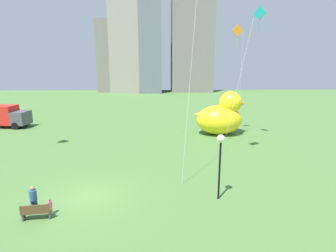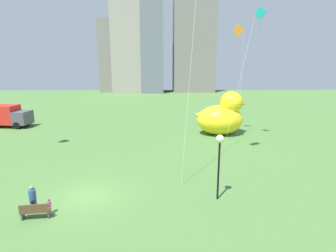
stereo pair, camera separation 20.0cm
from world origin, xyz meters
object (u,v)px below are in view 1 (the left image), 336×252
at_px(lamppost, 220,149).
at_px(kite_orange, 238,36).
at_px(person_adult, 33,198).
at_px(giant_inflatable_duck, 221,116).
at_px(park_bench, 36,211).
at_px(kite_teal, 257,20).
at_px(person_child, 50,206).
at_px(box_truck, 4,116).

height_order(lamppost, kite_orange, kite_orange).
xyz_separation_m(person_adult, giant_inflatable_duck, (14.06, 16.81, 1.26)).
relative_size(park_bench, kite_teal, 0.11).
bearing_deg(person_adult, park_bench, -59.64).
height_order(lamppost, kite_teal, kite_teal).
relative_size(person_child, kite_teal, 0.07).
height_order(box_truck, kite_teal, kite_teal).
distance_m(person_child, box_truck, 25.63).
bearing_deg(kite_orange, box_truck, 170.37).
relative_size(park_bench, box_truck, 0.25).
xyz_separation_m(park_bench, person_child, (0.54, 0.51, 0.03)).
xyz_separation_m(person_child, kite_teal, (15.50, 13.74, 11.64)).
distance_m(box_truck, kite_orange, 30.50).
distance_m(park_bench, giant_inflatable_duck, 22.25).
relative_size(park_bench, person_child, 1.70).
height_order(person_child, kite_orange, kite_orange).
relative_size(kite_teal, kite_orange, 1.10).
bearing_deg(lamppost, giant_inflatable_duck, 77.13).
bearing_deg(lamppost, person_child, -171.39).
relative_size(person_child, lamppost, 0.22).
height_order(giant_inflatable_duck, box_truck, giant_inflatable_duck).
bearing_deg(kite_orange, park_bench, -131.32).
relative_size(park_bench, kite_orange, 0.13).
height_order(person_adult, person_child, person_adult).
relative_size(person_child, kite_orange, 0.07).
height_order(giant_inflatable_duck, lamppost, giant_inflatable_duck).
height_order(person_child, box_truck, box_truck).
bearing_deg(person_child, lamppost, 8.61).
height_order(person_adult, kite_orange, kite_orange).
bearing_deg(giant_inflatable_duck, kite_teal, -53.64).
bearing_deg(lamppost, person_adult, -173.04).
distance_m(park_bench, person_adult, 0.88).
bearing_deg(person_child, kite_orange, 48.86).
bearing_deg(kite_teal, lamppost, -115.77).
bearing_deg(person_child, giant_inflatable_duck, 52.30).
bearing_deg(person_child, park_bench, -136.55).
relative_size(giant_inflatable_duck, kite_teal, 0.45).
height_order(person_adult, kite_teal, kite_teal).
xyz_separation_m(person_adult, kite_orange, (15.38, 16.37, 10.14)).
bearing_deg(kite_orange, person_adult, -133.22).
distance_m(kite_teal, kite_orange, 3.20).
bearing_deg(park_bench, person_child, 43.45).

